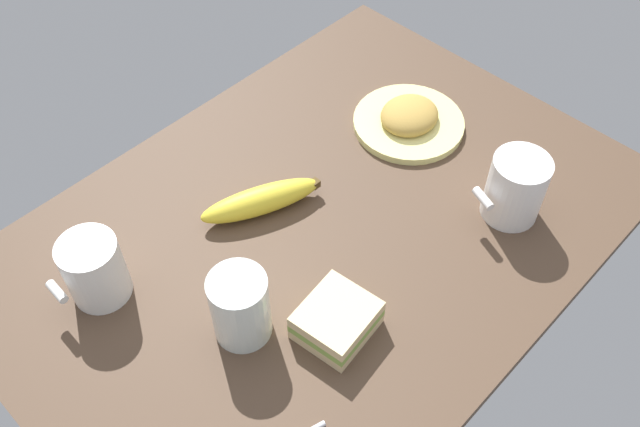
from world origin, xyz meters
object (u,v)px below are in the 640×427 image
at_px(coffee_mug_black, 94,269).
at_px(sandwich_main, 337,320).
at_px(plate_of_food, 409,119).
at_px(banana, 261,200).
at_px(glass_of_milk, 241,310).
at_px(coffee_mug_milky, 515,187).

relative_size(coffee_mug_black, sandwich_main, 0.96).
xyz_separation_m(plate_of_food, banana, (0.28, -0.04, 0.01)).
xyz_separation_m(glass_of_milk, banana, (-0.15, -0.13, -0.02)).
height_order(plate_of_food, glass_of_milk, glass_of_milk).
xyz_separation_m(coffee_mug_milky, glass_of_milk, (0.39, -0.13, -0.01)).
height_order(sandwich_main, glass_of_milk, glass_of_milk).
distance_m(sandwich_main, banana, 0.22).
xyz_separation_m(plate_of_food, coffee_mug_black, (0.52, -0.09, 0.04)).
xyz_separation_m(plate_of_food, sandwich_main, (0.35, 0.17, 0.01)).
bearing_deg(sandwich_main, coffee_mug_milky, 171.77).
bearing_deg(banana, coffee_mug_milky, 133.53).
bearing_deg(coffee_mug_milky, glass_of_milk, -18.29).
bearing_deg(banana, sandwich_main, 72.08).
height_order(coffee_mug_black, glass_of_milk, glass_of_milk).
distance_m(glass_of_milk, banana, 0.20).
relative_size(plate_of_food, coffee_mug_black, 1.83).
xyz_separation_m(coffee_mug_black, glass_of_milk, (-0.09, 0.18, -0.00)).
relative_size(coffee_mug_milky, banana, 0.58).
bearing_deg(sandwich_main, banana, -107.92).
relative_size(coffee_mug_black, coffee_mug_milky, 0.93).
xyz_separation_m(sandwich_main, glass_of_milk, (0.08, -0.08, 0.02)).
height_order(coffee_mug_black, banana, coffee_mug_black).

